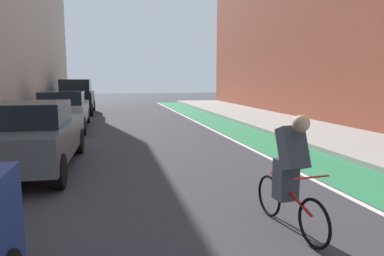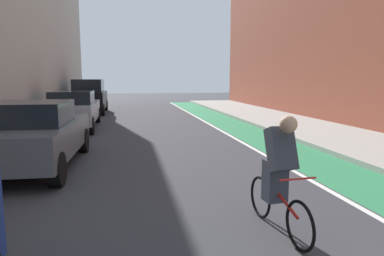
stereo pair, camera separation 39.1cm
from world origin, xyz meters
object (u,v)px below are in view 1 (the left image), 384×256
at_px(cyclist_mid, 290,172).
at_px(parked_suv_black, 77,96).
at_px(parked_sedan_gray, 27,135).
at_px(parked_sedan_silver, 64,110).

bearing_deg(cyclist_mid, parked_suv_black, 103.59).
distance_m(parked_sedan_gray, parked_sedan_silver, 6.48).
height_order(parked_suv_black, cyclist_mid, parked_suv_black).
xyz_separation_m(parked_sedan_gray, parked_suv_black, (0.00, 12.78, 0.23)).
bearing_deg(parked_sedan_silver, parked_sedan_gray, -90.02).
distance_m(parked_sedan_silver, cyclist_mid, 11.40).
bearing_deg(parked_suv_black, cyclist_mid, -76.41).
relative_size(parked_sedan_silver, cyclist_mid, 2.87).
bearing_deg(parked_sedan_gray, parked_sedan_silver, 89.98).
bearing_deg(cyclist_mid, parked_sedan_silver, 111.05).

